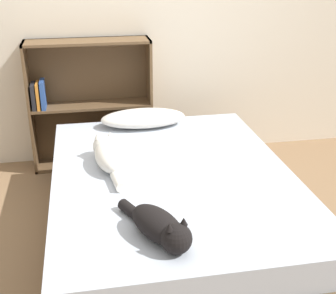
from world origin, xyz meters
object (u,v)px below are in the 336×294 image
pillow (143,118)px  bookshelf (88,102)px  bed (172,207)px  cat_light (108,155)px  cat_dark (161,227)px

pillow → bookshelf: bearing=130.9°
bed → cat_light: cat_light is taller
pillow → cat_dark: bearing=-94.8°
bed → bookshelf: 1.34m
cat_dark → bed: bearing=138.9°
cat_light → pillow: bearing=-32.4°
pillow → cat_dark: cat_dark is taller
pillow → cat_light: 0.69m
bed → cat_dark: size_ratio=3.99×
bed → bookshelf: bearing=109.8°
bed → cat_dark: bearing=-105.6°
pillow → cat_dark: (-0.12, -1.44, 0.00)m
cat_light → bookshelf: bookshelf is taller
bed → pillow: pillow is taller
cat_dark → bookshelf: bearing=162.4°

